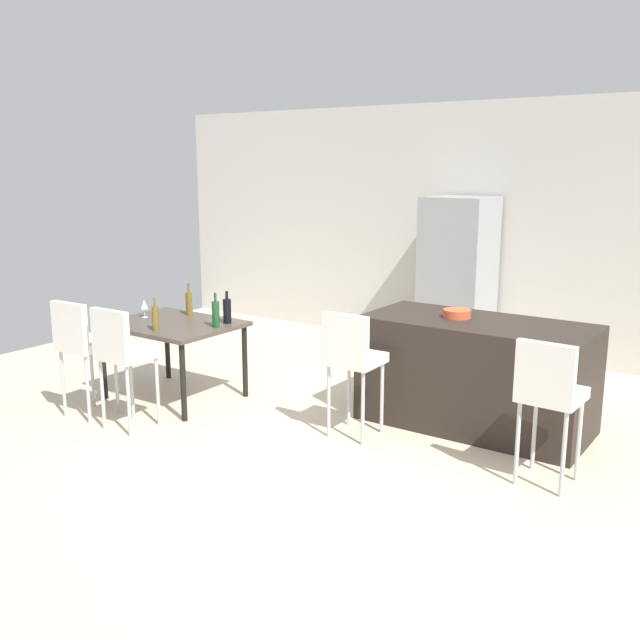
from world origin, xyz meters
TOP-DOWN VIEW (x-y plane):
  - ground_plane at (0.00, 0.00)m, footprint 10.00×10.00m
  - back_wall at (0.00, 3.12)m, footprint 10.00×0.12m
  - kitchen_island at (0.49, 0.70)m, footprint 1.89×0.88m
  - bar_chair_left at (-0.23, -0.12)m, footprint 0.41×0.41m
  - bar_chair_middle at (1.35, -0.12)m, footprint 0.42×0.42m
  - dining_table at (-2.16, -0.23)m, footprint 1.18×0.93m
  - dining_chair_near at (-2.42, -1.06)m, footprint 0.42×0.42m
  - dining_chair_far at (-1.89, -1.06)m, footprint 0.41×0.41m
  - wine_bottle_far at (-2.27, 0.10)m, footprint 0.07×0.07m
  - wine_bottle_left at (-1.71, 0.04)m, footprint 0.08×0.08m
  - wine_bottle_right at (-1.68, -0.14)m, footprint 0.07×0.07m
  - wine_bottle_near at (-2.04, -0.55)m, footprint 0.06×0.06m
  - wine_glass_middle at (-2.55, -0.22)m, footprint 0.07×0.07m
  - refrigerator at (-0.58, 2.68)m, footprint 0.72×0.68m
  - fruit_bowl at (0.29, 0.72)m, footprint 0.24×0.24m

SIDE VIEW (x-z plane):
  - ground_plane at x=0.00m, z-range 0.00..0.00m
  - kitchen_island at x=0.49m, z-range 0.00..0.92m
  - dining_table at x=-2.16m, z-range 0.30..1.04m
  - bar_chair_left at x=-0.23m, z-range 0.17..1.22m
  - bar_chair_middle at x=1.35m, z-range 0.17..1.22m
  - dining_chair_near at x=-2.42m, z-range 0.17..1.22m
  - dining_chair_far at x=-1.89m, z-range 0.17..1.22m
  - wine_bottle_near at x=-2.04m, z-range 0.71..1.00m
  - wine_bottle_far at x=-2.27m, z-range 0.70..1.02m
  - wine_bottle_left at x=-1.71m, z-range 0.71..1.01m
  - wine_glass_middle at x=-2.55m, z-range 0.78..0.95m
  - wine_bottle_right at x=-1.68m, z-range 0.71..1.02m
  - refrigerator at x=-0.58m, z-range 0.00..1.84m
  - fruit_bowl at x=0.29m, z-range 0.92..0.99m
  - back_wall at x=0.00m, z-range 0.00..2.90m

